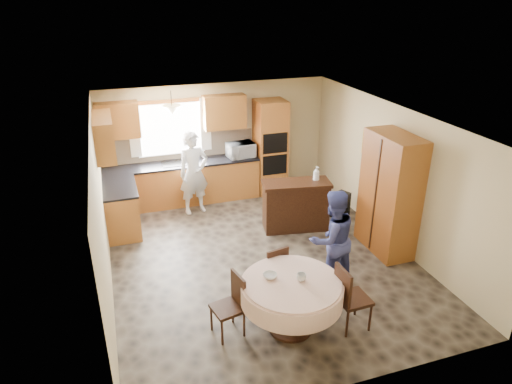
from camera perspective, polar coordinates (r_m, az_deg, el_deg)
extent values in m
cube|color=brown|center=(8.08, 0.54, -8.18)|extent=(5.00, 6.00, 0.01)
cube|color=white|center=(7.07, 0.62, 9.24)|extent=(5.00, 6.00, 0.01)
cube|color=tan|center=(10.19, -4.93, 6.49)|extent=(5.00, 0.02, 2.50)
cube|color=tan|center=(5.12, 11.81, -13.15)|extent=(5.00, 0.02, 2.50)
cube|color=tan|center=(7.15, -18.76, -2.63)|extent=(0.02, 6.00, 2.50)
cube|color=tan|center=(8.57, 16.62, 2.10)|extent=(0.02, 6.00, 2.50)
cube|color=white|center=(9.90, -10.65, 7.75)|extent=(1.40, 0.03, 1.10)
cube|color=white|center=(9.77, -15.01, 7.44)|extent=(0.22, 0.02, 1.15)
cube|color=white|center=(9.96, -6.32, 8.42)|extent=(0.22, 0.02, 1.15)
cube|color=#CE8036|center=(10.04, -9.07, 1.07)|extent=(3.30, 0.60, 0.88)
cube|color=black|center=(9.87, -9.24, 3.52)|extent=(3.30, 0.64, 0.04)
cube|color=#CE8036|center=(9.12, -16.44, -2.10)|extent=(0.60, 1.20, 0.88)
cube|color=black|center=(8.93, -16.78, 0.55)|extent=(0.64, 1.20, 0.04)
cube|color=tan|center=(10.05, -9.63, 5.57)|extent=(3.30, 0.02, 0.55)
cube|color=#AD6D2B|center=(9.60, -16.92, 8.55)|extent=(0.85, 0.33, 0.72)
cube|color=#AD6D2B|center=(9.89, -3.98, 9.96)|extent=(0.90, 0.33, 0.72)
cube|color=#AD6D2B|center=(8.60, -18.48, 6.62)|extent=(0.33, 1.20, 0.72)
cube|color=#CE8036|center=(10.28, 1.79, 5.61)|extent=(0.66, 0.62, 2.12)
cube|color=black|center=(9.94, 2.43, 6.11)|extent=(0.56, 0.01, 0.45)
cube|color=black|center=(10.10, 2.38, 3.41)|extent=(0.56, 0.01, 0.45)
cone|color=beige|center=(9.30, -10.45, 10.06)|extent=(0.36, 0.36, 0.18)
cube|color=#381E0F|center=(8.84, 4.97, -1.86)|extent=(1.36, 0.75, 0.92)
cube|color=black|center=(9.53, 10.47, -1.57)|extent=(0.44, 0.39, 0.50)
cube|color=#CE8036|center=(8.19, 16.35, -0.28)|extent=(0.56, 1.12, 2.14)
cylinder|color=#381E0F|center=(6.39, 4.40, -14.18)|extent=(0.20, 0.20, 0.72)
cylinder|color=#381E0F|center=(6.60, 4.31, -16.49)|extent=(0.60, 0.60, 0.04)
cylinder|color=#F2E4C6|center=(6.15, 4.52, -11.27)|extent=(1.31, 1.31, 0.05)
cylinder|color=#F2E4C6|center=(6.24, 4.48, -12.33)|extent=(1.37, 1.37, 0.28)
cube|color=#381E0F|center=(6.28, -3.61, -14.32)|extent=(0.46, 0.46, 0.05)
cube|color=#381E0F|center=(6.19, -2.21, -12.04)|extent=(0.11, 0.37, 0.46)
cylinder|color=#381E0F|center=(6.26, -4.67, -17.03)|extent=(0.03, 0.03, 0.39)
cylinder|color=#381E0F|center=(6.33, -1.66, -16.46)|extent=(0.03, 0.03, 0.39)
cylinder|color=#381E0F|center=(6.51, -5.40, -15.20)|extent=(0.03, 0.03, 0.39)
cylinder|color=#381E0F|center=(6.57, -2.52, -14.68)|extent=(0.03, 0.03, 0.39)
cube|color=#381E0F|center=(7.00, 1.92, -9.83)|extent=(0.45, 0.45, 0.05)
cube|color=#381E0F|center=(6.74, 2.72, -8.81)|extent=(0.36, 0.11, 0.45)
cylinder|color=#381E0F|center=(6.95, 1.08, -12.23)|extent=(0.03, 0.03, 0.39)
cylinder|color=#381E0F|center=(7.04, 3.63, -11.72)|extent=(0.03, 0.03, 0.39)
cylinder|color=#381E0F|center=(7.20, 0.21, -10.78)|extent=(0.03, 0.03, 0.39)
cylinder|color=#381E0F|center=(7.29, 2.67, -10.31)|extent=(0.03, 0.03, 0.39)
cube|color=#381E0F|center=(6.50, 12.05, -12.94)|extent=(0.43, 0.43, 0.05)
cube|color=#381E0F|center=(6.26, 10.76, -11.40)|extent=(0.06, 0.40, 0.50)
cylinder|color=#381E0F|center=(6.45, 11.24, -15.85)|extent=(0.04, 0.04, 0.43)
cylinder|color=#381E0F|center=(6.61, 14.06, -15.05)|extent=(0.04, 0.04, 0.43)
cylinder|color=#381E0F|center=(6.69, 9.72, -14.04)|extent=(0.04, 0.04, 0.43)
cylinder|color=#381E0F|center=(6.84, 12.46, -13.33)|extent=(0.04, 0.04, 0.43)
cube|color=gold|center=(8.98, 14.25, 5.68)|extent=(0.05, 0.60, 0.49)
cube|color=#AEC1CC|center=(8.97, 14.09, 5.67)|extent=(0.01, 0.49, 0.39)
imported|color=silver|center=(10.03, -1.93, 5.26)|extent=(0.63, 0.46, 0.32)
imported|color=silver|center=(9.41, -7.78, 2.37)|extent=(0.71, 0.54, 1.74)
imported|color=#383E7B|center=(7.12, 9.48, -5.82)|extent=(0.85, 0.70, 1.60)
imported|color=#B2B2B2|center=(8.50, 2.75, 0.72)|extent=(0.27, 0.27, 0.05)
imported|color=silver|center=(8.74, 7.55, 2.18)|extent=(0.16, 0.16, 0.33)
imported|color=#B2B2B2|center=(6.14, 5.68, -10.55)|extent=(0.16, 0.16, 0.10)
imported|color=#B2B2B2|center=(6.17, 1.77, -10.44)|extent=(0.24, 0.24, 0.06)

